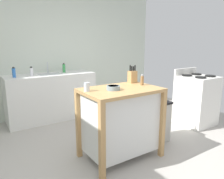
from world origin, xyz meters
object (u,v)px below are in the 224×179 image
at_px(sink_faucet, 48,68).
at_px(bottle_dish_soap, 31,72).
at_px(knife_block, 132,76).
at_px(kitchen_island, 120,119).
at_px(bottle_spray_cleaner, 64,68).
at_px(bowl_ceramic_small, 113,88).
at_px(trash_bin, 157,121).
at_px(pepper_grinder, 142,80).
at_px(drinking_cup, 87,87).
at_px(bottle_hand_soap, 14,73).
at_px(stove, 196,100).

height_order(sink_faucet, bottle_dish_soap, sink_faucet).
relative_size(knife_block, sink_faucet, 1.16).
xyz_separation_m(kitchen_island, bottle_spray_cleaner, (0.03, 2.02, 0.47)).
bearing_deg(bowl_ceramic_small, trash_bin, 4.85).
bearing_deg(sink_faucet, bottle_dish_soap, -153.12).
bearing_deg(knife_block, pepper_grinder, -91.03).
bearing_deg(bottle_dish_soap, drinking_cup, -83.47).
relative_size(drinking_cup, bottle_dish_soap, 0.63).
bearing_deg(pepper_grinder, drinking_cup, 174.19).
xyz_separation_m(knife_block, bottle_dish_soap, (-1.00, 1.67, -0.04)).
xyz_separation_m(drinking_cup, pepper_grinder, (0.79, -0.08, 0.02)).
bearing_deg(sink_faucet, bowl_ceramic_small, -85.80).
xyz_separation_m(trash_bin, bottle_dish_soap, (-1.36, 1.85, 0.66)).
height_order(knife_block, bottle_hand_soap, knife_block).
relative_size(kitchen_island, bottle_spray_cleaner, 5.25).
relative_size(bottle_dish_soap, stove, 0.17).
height_order(kitchen_island, trash_bin, kitchen_island).
xyz_separation_m(drinking_cup, bottle_dish_soap, (-0.21, 1.81, -0.01)).
bearing_deg(bottle_spray_cleaner, knife_block, -79.34).
xyz_separation_m(pepper_grinder, bottle_spray_cleaner, (-0.33, 2.00, -0.01)).
relative_size(pepper_grinder, trash_bin, 0.24).
height_order(bowl_ceramic_small, pepper_grinder, pepper_grinder).
distance_m(sink_faucet, bottle_spray_cleaner, 0.32).
distance_m(bowl_ceramic_small, bottle_dish_soap, 1.98).
height_order(bowl_ceramic_small, drinking_cup, drinking_cup).
bearing_deg(trash_bin, pepper_grinder, -173.71).
relative_size(drinking_cup, trash_bin, 0.17).
bearing_deg(bottle_hand_soap, kitchen_island, -63.48).
xyz_separation_m(sink_faucet, stove, (2.14, -1.90, -0.55)).
bearing_deg(bottle_hand_soap, sink_faucet, 17.88).
xyz_separation_m(pepper_grinder, sink_faucet, (-0.65, 2.06, 0.01)).
bearing_deg(drinking_cup, sink_faucet, 85.79).
xyz_separation_m(bowl_ceramic_small, stove, (1.98, 0.20, -0.50)).
height_order(trash_bin, sink_faucet, sink_faucet).
distance_m(kitchen_island, bottle_spray_cleaner, 2.07).
height_order(knife_block, stove, knife_block).
height_order(drinking_cup, bottle_spray_cleaner, bottle_spray_cleaner).
distance_m(kitchen_island, drinking_cup, 0.64).
relative_size(kitchen_island, knife_block, 3.85).
height_order(pepper_grinder, bottle_spray_cleaner, bottle_spray_cleaner).
distance_m(trash_bin, bottle_dish_soap, 2.39).
xyz_separation_m(trash_bin, sink_faucet, (-1.01, 2.02, 0.69)).
relative_size(drinking_cup, bottle_spray_cleaner, 0.57).
bearing_deg(trash_bin, kitchen_island, -175.64).
relative_size(sink_faucet, bottle_hand_soap, 1.20).
relative_size(bowl_ceramic_small, bottle_hand_soap, 0.89).
xyz_separation_m(drinking_cup, trash_bin, (1.16, -0.04, -0.66)).
bearing_deg(bottle_hand_soap, drinking_cup, -74.07).
distance_m(pepper_grinder, sink_faucet, 2.16).
xyz_separation_m(knife_block, bottle_spray_cleaner, (-0.34, 1.79, -0.04)).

